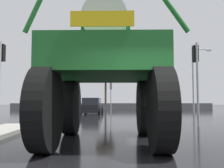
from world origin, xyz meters
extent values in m
plane|color=black|center=(0.00, 18.00, 0.00)|extent=(120.00, 120.00, 0.00)
cylinder|color=black|center=(-2.02, 5.49, 1.04)|extent=(0.53, 2.09, 2.08)
cylinder|color=black|center=(0.73, 5.39, 1.04)|extent=(0.53, 2.09, 2.08)
cylinder|color=black|center=(-2.14, 2.05, 1.04)|extent=(0.53, 2.09, 2.08)
cylinder|color=black|center=(0.61, 1.95, 1.04)|extent=(0.53, 2.09, 2.08)
cube|color=#1E6B28|center=(-0.71, 3.72, 2.40)|extent=(3.40, 4.25, 0.93)
cube|color=#1A5B22|center=(-0.69, 4.15, 3.34)|extent=(1.54, 1.54, 0.95)
cylinder|color=silver|center=(-0.73, 3.12, 3.48)|extent=(1.28, 1.43, 1.23)
cube|color=yellow|center=(-0.78, 1.62, 3.11)|extent=(1.47, 0.09, 0.36)
cube|color=black|center=(-2.14, 20.26, 0.53)|extent=(2.01, 4.22, 0.70)
cube|color=#23282D|center=(-2.15, 20.11, 1.20)|extent=(1.72, 2.21, 0.64)
cylinder|color=black|center=(-2.88, 21.67, 0.30)|extent=(0.23, 0.61, 0.60)
cylinder|color=black|center=(-1.18, 21.54, 0.30)|extent=(0.23, 0.61, 0.60)
cylinder|color=black|center=(-3.09, 18.98, 0.30)|extent=(0.23, 0.61, 0.60)
cylinder|color=black|center=(-1.39, 18.85, 0.30)|extent=(0.23, 0.61, 0.60)
cube|color=black|center=(-5.91, 8.45, 3.62)|extent=(0.24, 0.32, 0.84)
sphere|color=#390503|center=(-5.91, 8.64, 3.89)|extent=(0.17, 0.17, 0.17)
sphere|color=#3C2403|center=(-5.91, 8.64, 3.62)|extent=(0.17, 0.17, 0.17)
sphere|color=green|center=(-5.91, 8.64, 3.35)|extent=(0.17, 0.17, 0.17)
cylinder|color=#A8AAAF|center=(3.78, 8.24, 2.06)|extent=(0.11, 0.11, 4.13)
cube|color=black|center=(3.78, 8.45, 3.61)|extent=(0.24, 0.32, 0.84)
sphere|color=#390503|center=(3.78, 8.64, 3.88)|extent=(0.17, 0.17, 0.17)
sphere|color=#3C2403|center=(3.78, 8.64, 3.61)|extent=(0.17, 0.17, 0.17)
sphere|color=green|center=(3.78, 8.64, 3.34)|extent=(0.17, 0.17, 0.17)
cylinder|color=#A8AAAF|center=(-0.24, 25.39, 1.76)|extent=(0.11, 0.11, 3.53)
cube|color=black|center=(-0.24, 25.60, 3.01)|extent=(0.24, 0.32, 0.84)
sphere|color=#390503|center=(-0.24, 25.79, 3.28)|extent=(0.17, 0.17, 0.17)
sphere|color=#3C2403|center=(-0.24, 25.79, 3.01)|extent=(0.17, 0.17, 0.17)
sphere|color=green|center=(-0.24, 25.79, 2.74)|extent=(0.17, 0.17, 0.17)
cylinder|color=#A8AAAF|center=(-6.21, 25.39, 2.07)|extent=(0.11, 0.11, 4.15)
cube|color=black|center=(-6.21, 25.60, 3.63)|extent=(0.24, 0.32, 0.84)
sphere|color=#390503|center=(-6.21, 25.79, 3.90)|extent=(0.17, 0.17, 0.17)
sphere|color=#3C2403|center=(-6.21, 25.79, 3.63)|extent=(0.17, 0.17, 0.17)
sphere|color=green|center=(-6.21, 25.79, 3.36)|extent=(0.17, 0.17, 0.17)
cylinder|color=#A8AAAF|center=(-7.39, 23.39, 3.94)|extent=(0.18, 0.18, 7.88)
cylinder|color=#A8AAAF|center=(-6.62, 23.39, 7.73)|extent=(1.54, 0.10, 0.10)
cube|color=silver|center=(-5.85, 23.39, 7.63)|extent=(0.50, 0.24, 0.16)
cylinder|color=#A8AAAF|center=(8.87, 23.63, 3.57)|extent=(0.18, 0.18, 7.14)
cylinder|color=#A8AAAF|center=(9.80, 23.63, 6.99)|extent=(1.85, 0.10, 0.10)
cube|color=silver|center=(10.73, 23.63, 6.89)|extent=(0.50, 0.24, 0.16)
cylinder|color=#473828|center=(-0.91, 32.20, 2.23)|extent=(0.29, 0.29, 4.46)
ellipsoid|color=brown|center=(-0.91, 32.20, 5.47)|extent=(2.88, 2.88, 2.45)
cube|color=#59595B|center=(0.00, 31.40, 0.45)|extent=(28.38, 0.24, 0.90)
camera|label=1|loc=(-0.66, -4.02, 1.23)|focal=40.34mm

